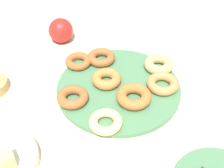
% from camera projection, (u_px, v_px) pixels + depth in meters
% --- Properties ---
extents(ground_plane, '(2.40, 2.40, 0.00)m').
position_uv_depth(ground_plane, '(119.00, 90.00, 0.93)').
color(ground_plane, beige).
extents(donut_plate, '(0.36, 0.36, 0.01)m').
position_uv_depth(donut_plate, '(119.00, 88.00, 0.93)').
color(donut_plate, '#4C7F56').
rests_on(donut_plate, ground_plane).
extents(donut_0, '(0.11, 0.11, 0.02)m').
position_uv_depth(donut_0, '(79.00, 61.00, 0.99)').
color(donut_0, '#995B2D').
rests_on(donut_0, donut_plate).
extents(donut_1, '(0.11, 0.11, 0.03)m').
position_uv_depth(donut_1, '(159.00, 64.00, 0.97)').
color(donut_1, tan).
rests_on(donut_1, donut_plate).
extents(donut_2, '(0.09, 0.09, 0.03)m').
position_uv_depth(donut_2, '(73.00, 97.00, 0.87)').
color(donut_2, '#995B2D').
rests_on(donut_2, donut_plate).
extents(donut_3, '(0.10, 0.10, 0.03)m').
position_uv_depth(donut_3, '(101.00, 57.00, 1.00)').
color(donut_3, '#995B2D').
rests_on(donut_3, donut_plate).
extents(donut_4, '(0.12, 0.12, 0.03)m').
position_uv_depth(donut_4, '(106.00, 79.00, 0.93)').
color(donut_4, '#BC7A3D').
rests_on(donut_4, donut_plate).
extents(donut_5, '(0.13, 0.13, 0.03)m').
position_uv_depth(donut_5, '(163.00, 84.00, 0.91)').
color(donut_5, '#C6844C').
rests_on(donut_5, donut_plate).
extents(donut_6, '(0.11, 0.11, 0.03)m').
position_uv_depth(donut_6, '(134.00, 96.00, 0.87)').
color(donut_6, '#AD6B33').
rests_on(donut_6, donut_plate).
extents(donut_7, '(0.09, 0.09, 0.02)m').
position_uv_depth(donut_7, '(106.00, 122.00, 0.81)').
color(donut_7, '#EABC84').
rests_on(donut_7, donut_plate).
extents(fruit_bowl, '(0.17, 0.17, 0.03)m').
position_uv_depth(fruit_bowl, '(1.00, 161.00, 0.73)').
color(fruit_bowl, silver).
rests_on(fruit_bowl, ground_plane).
extents(melon_chunk_left, '(0.05, 0.05, 0.04)m').
position_uv_depth(melon_chunk_left, '(6.00, 160.00, 0.70)').
color(melon_chunk_left, '#DBD67A').
rests_on(melon_chunk_left, fruit_bowl).
extents(apple, '(0.08, 0.08, 0.08)m').
position_uv_depth(apple, '(61.00, 30.00, 1.09)').
color(apple, red).
rests_on(apple, ground_plane).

